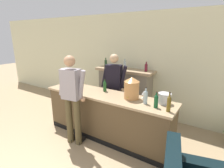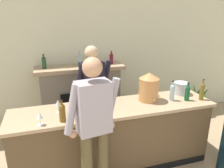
{
  "view_description": "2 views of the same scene",
  "coord_description": "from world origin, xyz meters",
  "px_view_note": "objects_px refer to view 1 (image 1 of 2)",
  "views": [
    {
      "loc": [
        2.17,
        -0.16,
        2.18
      ],
      "look_at": [
        0.11,
        3.03,
        1.1
      ],
      "focal_mm": 28.0,
      "sensor_mm": 36.0,
      "label": 1
    },
    {
      "loc": [
        -0.65,
        0.0,
        2.25
      ],
      "look_at": [
        0.33,
        3.21,
        1.13
      ],
      "focal_mm": 35.0,
      "sensor_mm": 36.0,
      "label": 2
    }
  ],
  "objects_px": {
    "wine_glass_by_dispenser": "(144,93)",
    "wine_bottle_riesling_slim": "(146,96)",
    "wine_bottle_cabernet_heavy": "(105,86)",
    "copper_dispenser": "(132,88)",
    "fireplace_stone": "(124,91)",
    "ice_bucket_steel": "(165,98)",
    "wine_glass_mid_counter": "(64,85)",
    "wine_bottle_port_short": "(73,86)",
    "wine_bottle_burgundy_dark": "(156,101)",
    "person_customer": "(72,97)",
    "person_bartender": "(114,87)",
    "wine_glass_back_row": "(80,83)",
    "wine_bottle_chardonnay_pale": "(169,103)"
  },
  "relations": [
    {
      "from": "ice_bucket_steel",
      "to": "wine_bottle_cabernet_heavy",
      "type": "distance_m",
      "value": 1.31
    },
    {
      "from": "copper_dispenser",
      "to": "wine_bottle_port_short",
      "type": "distance_m",
      "value": 1.32
    },
    {
      "from": "person_bartender",
      "to": "wine_bottle_chardonnay_pale",
      "type": "distance_m",
      "value": 1.68
    },
    {
      "from": "wine_glass_by_dispenser",
      "to": "wine_bottle_riesling_slim",
      "type": "bearing_deg",
      "value": -60.08
    },
    {
      "from": "wine_bottle_port_short",
      "to": "wine_bottle_cabernet_heavy",
      "type": "bearing_deg",
      "value": 33.01
    },
    {
      "from": "fireplace_stone",
      "to": "ice_bucket_steel",
      "type": "relative_size",
      "value": 6.98
    },
    {
      "from": "ice_bucket_steel",
      "to": "copper_dispenser",
      "type": "bearing_deg",
      "value": -171.84
    },
    {
      "from": "wine_bottle_cabernet_heavy",
      "to": "copper_dispenser",
      "type": "bearing_deg",
      "value": -7.12
    },
    {
      "from": "ice_bucket_steel",
      "to": "wine_glass_back_row",
      "type": "relative_size",
      "value": 1.3
    },
    {
      "from": "person_customer",
      "to": "wine_glass_mid_counter",
      "type": "bearing_deg",
      "value": 151.04
    },
    {
      "from": "fireplace_stone",
      "to": "wine_bottle_port_short",
      "type": "height_order",
      "value": "fireplace_stone"
    },
    {
      "from": "wine_bottle_burgundy_dark",
      "to": "wine_bottle_port_short",
      "type": "xyz_separation_m",
      "value": [
        -1.83,
        -0.12,
        -0.0
      ]
    },
    {
      "from": "person_customer",
      "to": "person_bartender",
      "type": "distance_m",
      "value": 1.18
    },
    {
      "from": "wine_glass_mid_counter",
      "to": "wine_bottle_port_short",
      "type": "bearing_deg",
      "value": 4.85
    },
    {
      "from": "fireplace_stone",
      "to": "wine_bottle_chardonnay_pale",
      "type": "height_order",
      "value": "fireplace_stone"
    },
    {
      "from": "ice_bucket_steel",
      "to": "wine_glass_by_dispenser",
      "type": "distance_m",
      "value": 0.42
    },
    {
      "from": "wine_bottle_port_short",
      "to": "person_bartender",
      "type": "bearing_deg",
      "value": 56.17
    },
    {
      "from": "person_bartender",
      "to": "wine_bottle_chardonnay_pale",
      "type": "height_order",
      "value": "person_bartender"
    },
    {
      "from": "ice_bucket_steel",
      "to": "wine_bottle_burgundy_dark",
      "type": "relative_size",
      "value": 0.84
    },
    {
      "from": "wine_bottle_burgundy_dark",
      "to": "wine_glass_back_row",
      "type": "height_order",
      "value": "wine_bottle_burgundy_dark"
    },
    {
      "from": "wine_glass_by_dispenser",
      "to": "copper_dispenser",
      "type": "bearing_deg",
      "value": -145.3
    },
    {
      "from": "fireplace_stone",
      "to": "wine_glass_back_row",
      "type": "height_order",
      "value": "fireplace_stone"
    },
    {
      "from": "person_customer",
      "to": "copper_dispenser",
      "type": "relative_size",
      "value": 4.25
    },
    {
      "from": "ice_bucket_steel",
      "to": "wine_glass_back_row",
      "type": "distance_m",
      "value": 1.93
    },
    {
      "from": "person_bartender",
      "to": "wine_glass_back_row",
      "type": "bearing_deg",
      "value": -136.34
    },
    {
      "from": "copper_dispenser",
      "to": "ice_bucket_steel",
      "type": "xyz_separation_m",
      "value": [
        0.62,
        0.09,
        -0.12
      ]
    },
    {
      "from": "ice_bucket_steel",
      "to": "wine_bottle_port_short",
      "type": "height_order",
      "value": "wine_bottle_port_short"
    },
    {
      "from": "copper_dispenser",
      "to": "wine_glass_mid_counter",
      "type": "distance_m",
      "value": 1.57
    },
    {
      "from": "fireplace_stone",
      "to": "person_customer",
      "type": "distance_m",
      "value": 1.89
    },
    {
      "from": "fireplace_stone",
      "to": "wine_bottle_riesling_slim",
      "type": "height_order",
      "value": "fireplace_stone"
    },
    {
      "from": "ice_bucket_steel",
      "to": "wine_glass_by_dispenser",
      "type": "bearing_deg",
      "value": 173.82
    },
    {
      "from": "wine_bottle_cabernet_heavy",
      "to": "wine_glass_back_row",
      "type": "height_order",
      "value": "wine_bottle_cabernet_heavy"
    },
    {
      "from": "wine_bottle_burgundy_dark",
      "to": "wine_glass_mid_counter",
      "type": "height_order",
      "value": "wine_bottle_burgundy_dark"
    },
    {
      "from": "person_bartender",
      "to": "wine_bottle_cabernet_heavy",
      "type": "relative_size",
      "value": 6.37
    },
    {
      "from": "wine_bottle_chardonnay_pale",
      "to": "wine_glass_mid_counter",
      "type": "relative_size",
      "value": 2.0
    },
    {
      "from": "wine_bottle_chardonnay_pale",
      "to": "wine_glass_by_dispenser",
      "type": "relative_size",
      "value": 2.19
    },
    {
      "from": "person_bartender",
      "to": "wine_bottle_cabernet_heavy",
      "type": "xyz_separation_m",
      "value": [
        0.04,
        -0.44,
        0.13
      ]
    },
    {
      "from": "fireplace_stone",
      "to": "copper_dispenser",
      "type": "xyz_separation_m",
      "value": [
        0.82,
        -1.22,
        0.54
      ]
    },
    {
      "from": "wine_bottle_riesling_slim",
      "to": "wine_glass_back_row",
      "type": "distance_m",
      "value": 1.65
    },
    {
      "from": "wine_bottle_port_short",
      "to": "ice_bucket_steel",
      "type": "bearing_deg",
      "value": 11.4
    },
    {
      "from": "wine_bottle_burgundy_dark",
      "to": "wine_bottle_port_short",
      "type": "height_order",
      "value": "wine_bottle_burgundy_dark"
    },
    {
      "from": "ice_bucket_steel",
      "to": "wine_glass_mid_counter",
      "type": "height_order",
      "value": "ice_bucket_steel"
    },
    {
      "from": "wine_bottle_burgundy_dark",
      "to": "wine_bottle_port_short",
      "type": "bearing_deg",
      "value": -176.14
    },
    {
      "from": "person_customer",
      "to": "wine_bottle_riesling_slim",
      "type": "xyz_separation_m",
      "value": [
        1.3,
        0.52,
        0.11
      ]
    },
    {
      "from": "person_customer",
      "to": "wine_glass_mid_counter",
      "type": "xyz_separation_m",
      "value": [
        -0.57,
        0.32,
        0.08
      ]
    },
    {
      "from": "wine_bottle_riesling_slim",
      "to": "wine_bottle_chardonnay_pale",
      "type": "bearing_deg",
      "value": -13.36
    },
    {
      "from": "wine_bottle_riesling_slim",
      "to": "wine_glass_by_dispenser",
      "type": "height_order",
      "value": "wine_bottle_riesling_slim"
    },
    {
      "from": "wine_bottle_cabernet_heavy",
      "to": "wine_bottle_chardonnay_pale",
      "type": "xyz_separation_m",
      "value": [
        1.47,
        -0.3,
        0.02
      ]
    },
    {
      "from": "ice_bucket_steel",
      "to": "wine_glass_back_row",
      "type": "xyz_separation_m",
      "value": [
        -1.93,
        -0.12,
        0.03
      ]
    },
    {
      "from": "wine_bottle_burgundy_dark",
      "to": "wine_bottle_cabernet_heavy",
      "type": "bearing_deg",
      "value": 168.32
    }
  ]
}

